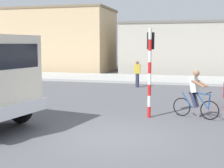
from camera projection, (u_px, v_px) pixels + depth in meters
ground_plane at (111, 137)px, 9.18m from camera, size 120.00×120.00×0.00m
sidewalk_far at (164, 79)px, 23.38m from camera, size 80.00×5.00×0.16m
cyclist at (195, 94)px, 11.43m from camera, size 1.62×0.76×1.72m
traffic_light_pole at (150, 60)px, 11.40m from camera, size 0.24×0.43×3.20m
pedestrian_near_kerb at (137, 74)px, 19.59m from camera, size 0.34×0.22×1.62m
building_corner_left at (58, 40)px, 32.20m from camera, size 10.80×6.28×6.09m
building_mid_block at (183, 48)px, 29.72m from camera, size 11.00×6.62×4.59m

